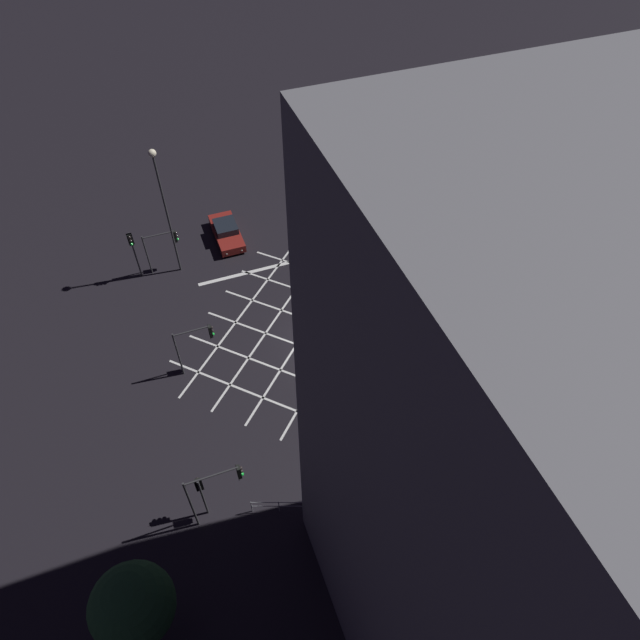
{
  "coord_description": "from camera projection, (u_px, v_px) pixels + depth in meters",
  "views": [
    {
      "loc": [
        -22.35,
        8.27,
        28.16
      ],
      "look_at": [
        0.0,
        0.0,
        1.72
      ],
      "focal_mm": 32.0,
      "sensor_mm": 36.0,
      "label": 1
    }
  ],
  "objects": [
    {
      "name": "traffic_light_se_main",
      "position": [
        408.0,
        205.0,
        41.89
      ],
      "size": [
        2.7,
        0.36,
        3.66
      ],
      "rotation": [
        0.0,
        0.0,
        3.14
      ],
      "color": "#2D2D30",
      "rests_on": "ground_plane"
    },
    {
      "name": "ground_plane",
      "position": [
        320.0,
        338.0,
        36.87
      ],
      "size": [
        200.0,
        200.0,
        0.0
      ],
      "primitive_type": "plane",
      "color": "black"
    },
    {
      "name": "waiting_car",
      "position": [
        227.0,
        232.0,
        43.11
      ],
      "size": [
        4.57,
        1.83,
        1.29
      ],
      "rotation": [
        0.0,
        0.0,
        3.14
      ],
      "color": "maroon",
      "rests_on": "ground_plane"
    },
    {
      "name": "traffic_light_ne_cross",
      "position": [
        164.0,
        242.0,
        39.49
      ],
      "size": [
        0.36,
        2.42,
        3.33
      ],
      "rotation": [
        0.0,
        0.0,
        -1.57
      ],
      "color": "#2D2D30",
      "rests_on": "ground_plane"
    },
    {
      "name": "road_markings",
      "position": [
        414.0,
        307.0,
        38.72
      ],
      "size": [
        19.06,
        24.07,
        0.01
      ],
      "color": "silver",
      "rests_on": "ground_plane"
    },
    {
      "name": "traffic_light_median_south",
      "position": [
        436.0,
        282.0,
        36.25
      ],
      "size": [
        0.36,
        2.42,
        3.9
      ],
      "rotation": [
        0.0,
        0.0,
        1.57
      ],
      "color": "#2D2D30",
      "rests_on": "ground_plane"
    },
    {
      "name": "street_tree_near",
      "position": [
        416.0,
        165.0,
        44.51
      ],
      "size": [
        2.58,
        2.58,
        4.53
      ],
      "color": "#38281C",
      "rests_on": "ground_plane"
    },
    {
      "name": "traffic_light_nw_main",
      "position": [
        200.0,
        489.0,
        27.31
      ],
      "size": [
        0.39,
        0.36,
        3.39
      ],
      "color": "#2D2D30",
      "rests_on": "ground_plane"
    },
    {
      "name": "traffic_light_ne_main",
      "position": [
        133.0,
        246.0,
        38.67
      ],
      "size": [
        0.39,
        0.36,
        3.89
      ],
      "rotation": [
        0.0,
        0.0,
        3.14
      ],
      "color": "#2D2D30",
      "rests_on": "ground_plane"
    },
    {
      "name": "traffic_light_nw_cross",
      "position": [
        216.0,
        486.0,
        26.53
      ],
      "size": [
        0.36,
        2.77,
        4.46
      ],
      "rotation": [
        0.0,
        0.0,
        -1.57
      ],
      "color": "#2D2D30",
      "rests_on": "ground_plane"
    },
    {
      "name": "traffic_light_se_cross",
      "position": [
        371.0,
        196.0,
        42.94
      ],
      "size": [
        0.36,
        2.75,
        3.45
      ],
      "rotation": [
        0.0,
        0.0,
        1.57
      ],
      "color": "#2D2D30",
      "rests_on": "ground_plane"
    },
    {
      "name": "street_tree_far",
      "position": [
        133.0,
        606.0,
        22.58
      ],
      "size": [
        3.43,
        3.43,
        5.52
      ],
      "color": "#38281C",
      "rests_on": "ground_plane"
    },
    {
      "name": "street_lamp_west",
      "position": [
        162.0,
        193.0,
        36.3
      ],
      "size": [
        0.5,
        0.5,
        9.75
      ],
      "color": "#2D2D30",
      "rests_on": "ground_plane"
    },
    {
      "name": "pedestrian_railing",
      "position": [
        320.0,
        505.0,
        28.61
      ],
      "size": [
        2.44,
        6.52,
        1.05
      ],
      "rotation": [
        0.0,
        0.0,
        -1.93
      ],
      "color": "gray",
      "rests_on": "ground_plane"
    },
    {
      "name": "street_lamp_east",
      "position": [
        428.0,
        627.0,
        20.34
      ],
      "size": [
        0.54,
        0.54,
        7.84
      ],
      "color": "#2D2D30",
      "rests_on": "ground_plane"
    },
    {
      "name": "traffic_light_median_north",
      "position": [
        197.0,
        340.0,
        33.22
      ],
      "size": [
        0.36,
        2.37,
        3.71
      ],
      "rotation": [
        0.0,
        0.0,
        -1.57
      ],
      "color": "#2D2D30",
      "rests_on": "ground_plane"
    }
  ]
}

